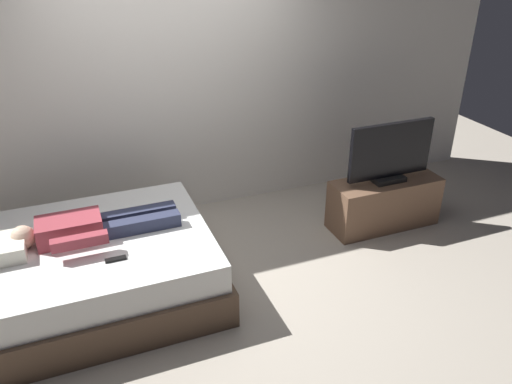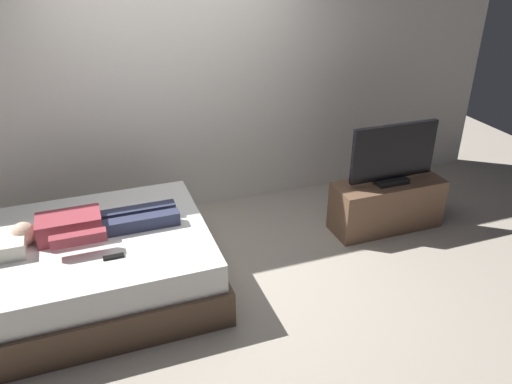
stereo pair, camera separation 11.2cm
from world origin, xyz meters
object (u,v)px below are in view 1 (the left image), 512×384
object	(u,v)px
tv	(390,154)
tv_stand	(384,203)
remote	(116,259)
person	(87,228)
bed	(91,269)

from	to	relation	value
tv	tv_stand	bearing A→B (deg)	90.00
remote	tv	xyz separation A→B (m)	(2.65, 0.46, 0.24)
person	tv	distance (m)	2.81
bed	tv	distance (m)	2.88
person	remote	size ratio (longest dim) A/B	8.40
person	tv	xyz separation A→B (m)	(2.80, 0.06, 0.16)
bed	tv	xyz separation A→B (m)	(2.83, 0.10, 0.52)
bed	person	distance (m)	0.36
person	tv_stand	bearing A→B (deg)	1.15
remote	tv_stand	world-z (taller)	remote
person	tv	size ratio (longest dim) A/B	1.43
tv_stand	remote	bearing A→B (deg)	-170.13
tv	person	bearing A→B (deg)	-178.85
bed	tv_stand	bearing A→B (deg)	2.06
remote	tv	distance (m)	2.70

